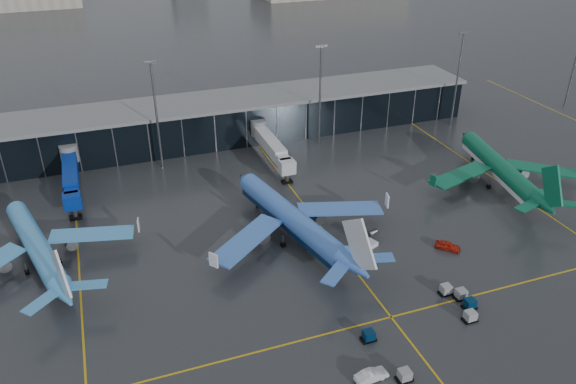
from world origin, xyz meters
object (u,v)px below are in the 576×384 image
object	(u,v)px
service_van_red	(448,246)
mobile_airstair	(368,241)
airliner_klm_near	(291,206)
service_van_white	(371,375)
airliner_aer_lingus	(501,157)
baggage_carts	(438,318)
airliner_arkefly	(33,234)

from	to	relation	value
service_van_red	mobile_airstair	bearing A→B (deg)	109.23
airliner_klm_near	service_van_white	distance (m)	37.21
airliner_aer_lingus	baggage_carts	distance (m)	51.53
airliner_arkefly	service_van_white	xyz separation A→B (m)	(42.59, -43.73, -5.32)
airliner_aer_lingus	service_van_red	xyz separation A→B (m)	(-25.22, -18.46, -5.64)
airliner_arkefly	airliner_klm_near	world-z (taller)	airliner_klm_near
baggage_carts	mobile_airstair	bearing A→B (deg)	91.12
baggage_carts	service_van_red	distance (m)	20.44
airliner_klm_near	service_van_red	distance (m)	29.66
baggage_carts	mobile_airstair	xyz separation A→B (m)	(-0.44, 22.49, 0.01)
airliner_arkefly	airliner_aer_lingus	xyz separation A→B (m)	(95.27, -2.34, 0.31)
airliner_klm_near	airliner_aer_lingus	bearing A→B (deg)	-6.90
airliner_aer_lingus	service_van_white	world-z (taller)	airliner_aer_lingus
mobile_airstair	service_van_white	world-z (taller)	mobile_airstair
airliner_aer_lingus	airliner_arkefly	bearing A→B (deg)	-170.12
service_van_white	baggage_carts	bearing A→B (deg)	-70.43
service_van_red	airliner_klm_near	bearing A→B (deg)	107.08
airliner_aer_lingus	service_van_red	world-z (taller)	airliner_aer_lingus
service_van_white	airliner_klm_near	bearing A→B (deg)	-7.89
service_van_red	service_van_white	size ratio (longest dim) A/B	0.96
airliner_klm_near	baggage_carts	size ratio (longest dim) A/B	2.15
airliner_arkefly	baggage_carts	bearing A→B (deg)	-48.24
airliner_arkefly	service_van_red	world-z (taller)	airliner_arkefly
airliner_klm_near	mobile_airstair	world-z (taller)	airliner_klm_near
airliner_arkefly	airliner_klm_near	xyz separation A→B (m)	(44.46, -7.06, 0.68)
airliner_aer_lingus	baggage_carts	bearing A→B (deg)	-126.25
airliner_klm_near	service_van_red	xyz separation A→B (m)	(25.59, -13.74, -6.00)
mobile_airstair	baggage_carts	bearing A→B (deg)	-110.76
airliner_klm_near	airliner_aer_lingus	world-z (taller)	airliner_klm_near
airliner_aer_lingus	service_van_white	bearing A→B (deg)	-130.56
airliner_klm_near	baggage_carts	world-z (taller)	airliner_klm_near
airliner_arkefly	airliner_aer_lingus	distance (m)	95.30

